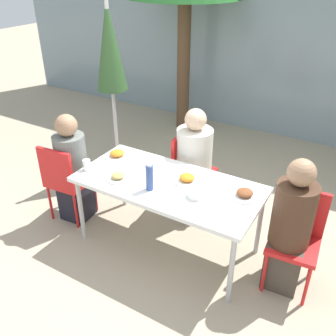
{
  "coord_description": "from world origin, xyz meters",
  "views": [
    {
      "loc": [
        1.46,
        -2.46,
        2.51
      ],
      "look_at": [
        0.0,
        0.0,
        0.88
      ],
      "focal_mm": 40.0,
      "sensor_mm": 36.0,
      "label": 1
    }
  ],
  "objects_px": {
    "chair_far": "(188,166)",
    "closed_umbrella": "(110,53)",
    "chair_right": "(297,232)",
    "person_left": "(73,171)",
    "chair_left": "(65,178)",
    "drinking_cup": "(87,165)",
    "person_far": "(194,166)",
    "person_right": "(290,230)",
    "bottle": "(150,177)",
    "salad_bowl": "(196,194)"
  },
  "relations": [
    {
      "from": "bottle",
      "to": "closed_umbrella",
      "type": "bearing_deg",
      "value": 138.1
    },
    {
      "from": "chair_far",
      "to": "chair_right",
      "type": "bearing_deg",
      "value": 61.78
    },
    {
      "from": "person_left",
      "to": "person_far",
      "type": "xyz_separation_m",
      "value": [
        1.03,
        0.74,
        -0.01
      ]
    },
    {
      "from": "person_left",
      "to": "person_right",
      "type": "bearing_deg",
      "value": -0.04
    },
    {
      "from": "chair_right",
      "to": "chair_far",
      "type": "relative_size",
      "value": 1.0
    },
    {
      "from": "chair_left",
      "to": "drinking_cup",
      "type": "distance_m",
      "value": 0.44
    },
    {
      "from": "chair_left",
      "to": "closed_umbrella",
      "type": "xyz_separation_m",
      "value": [
        -0.19,
        1.11,
        1.02
      ]
    },
    {
      "from": "chair_left",
      "to": "person_far",
      "type": "relative_size",
      "value": 0.73
    },
    {
      "from": "chair_far",
      "to": "drinking_cup",
      "type": "relative_size",
      "value": 8.49
    },
    {
      "from": "person_right",
      "to": "bottle",
      "type": "distance_m",
      "value": 1.23
    },
    {
      "from": "person_far",
      "to": "chair_far",
      "type": "bearing_deg",
      "value": -122.02
    },
    {
      "from": "closed_umbrella",
      "to": "person_right",
      "type": "bearing_deg",
      "value": -19.48
    },
    {
      "from": "chair_right",
      "to": "person_far",
      "type": "xyz_separation_m",
      "value": [
        -1.21,
        0.49,
        0.04
      ]
    },
    {
      "from": "chair_right",
      "to": "person_far",
      "type": "height_order",
      "value": "person_far"
    },
    {
      "from": "person_far",
      "to": "bottle",
      "type": "relative_size",
      "value": 4.77
    },
    {
      "from": "person_left",
      "to": "person_right",
      "type": "relative_size",
      "value": 0.97
    },
    {
      "from": "drinking_cup",
      "to": "person_far",
      "type": "bearing_deg",
      "value": 49.99
    },
    {
      "from": "person_left",
      "to": "chair_far",
      "type": "height_order",
      "value": "person_left"
    },
    {
      "from": "chair_left",
      "to": "drinking_cup",
      "type": "bearing_deg",
      "value": -8.31
    },
    {
      "from": "person_right",
      "to": "chair_far",
      "type": "height_order",
      "value": "person_right"
    },
    {
      "from": "chair_right",
      "to": "person_right",
      "type": "height_order",
      "value": "person_right"
    },
    {
      "from": "salad_bowl",
      "to": "person_far",
      "type": "bearing_deg",
      "value": 117.9
    },
    {
      "from": "person_right",
      "to": "person_far",
      "type": "distance_m",
      "value": 1.3
    },
    {
      "from": "chair_right",
      "to": "chair_far",
      "type": "bearing_deg",
      "value": -26.6
    },
    {
      "from": "closed_umbrella",
      "to": "salad_bowl",
      "type": "distance_m",
      "value": 2.09
    },
    {
      "from": "person_left",
      "to": "bottle",
      "type": "height_order",
      "value": "person_left"
    },
    {
      "from": "chair_far",
      "to": "closed_umbrella",
      "type": "xyz_separation_m",
      "value": [
        -1.17,
        0.25,
        1.02
      ]
    },
    {
      "from": "salad_bowl",
      "to": "person_left",
      "type": "bearing_deg",
      "value": -179.67
    },
    {
      "from": "person_left",
      "to": "closed_umbrella",
      "type": "relative_size",
      "value": 0.56
    },
    {
      "from": "closed_umbrella",
      "to": "salad_bowl",
      "type": "relative_size",
      "value": 14.77
    },
    {
      "from": "chair_left",
      "to": "bottle",
      "type": "relative_size",
      "value": 3.48
    },
    {
      "from": "chair_right",
      "to": "drinking_cup",
      "type": "relative_size",
      "value": 8.49
    },
    {
      "from": "chair_far",
      "to": "salad_bowl",
      "type": "xyz_separation_m",
      "value": [
        0.47,
        -0.77,
        0.24
      ]
    },
    {
      "from": "chair_left",
      "to": "chair_right",
      "type": "height_order",
      "value": "same"
    },
    {
      "from": "chair_right",
      "to": "salad_bowl",
      "type": "distance_m",
      "value": 0.89
    },
    {
      "from": "chair_left",
      "to": "chair_far",
      "type": "relative_size",
      "value": 1.0
    },
    {
      "from": "person_far",
      "to": "bottle",
      "type": "height_order",
      "value": "person_far"
    },
    {
      "from": "bottle",
      "to": "person_right",
      "type": "bearing_deg",
      "value": 12.56
    },
    {
      "from": "chair_right",
      "to": "drinking_cup",
      "type": "height_order",
      "value": "chair_right"
    },
    {
      "from": "closed_umbrella",
      "to": "chair_far",
      "type": "bearing_deg",
      "value": -11.86
    },
    {
      "from": "person_far",
      "to": "chair_right",
      "type": "bearing_deg",
      "value": 62.06
    },
    {
      "from": "person_left",
      "to": "person_right",
      "type": "height_order",
      "value": "person_right"
    },
    {
      "from": "chair_left",
      "to": "person_left",
      "type": "distance_m",
      "value": 0.11
    },
    {
      "from": "person_right",
      "to": "closed_umbrella",
      "type": "xyz_separation_m",
      "value": [
        -2.42,
        0.86,
        0.95
      ]
    },
    {
      "from": "chair_left",
      "to": "person_left",
      "type": "height_order",
      "value": "person_left"
    },
    {
      "from": "chair_right",
      "to": "bottle",
      "type": "distance_m",
      "value": 1.31
    },
    {
      "from": "chair_left",
      "to": "person_left",
      "type": "relative_size",
      "value": 0.74
    },
    {
      "from": "chair_left",
      "to": "person_left",
      "type": "xyz_separation_m",
      "value": [
        0.04,
        0.08,
        0.05
      ]
    },
    {
      "from": "closed_umbrella",
      "to": "drinking_cup",
      "type": "xyz_separation_m",
      "value": [
        0.55,
        -1.14,
        -0.75
      ]
    },
    {
      "from": "person_far",
      "to": "drinking_cup",
      "type": "relative_size",
      "value": 11.61
    }
  ]
}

